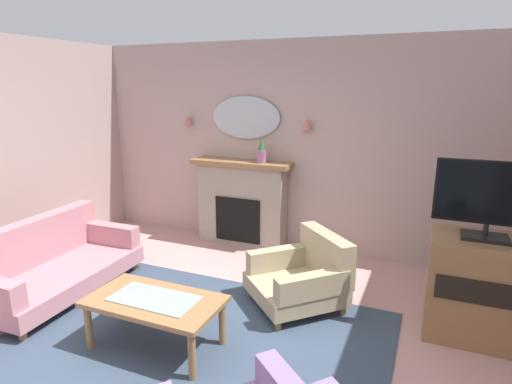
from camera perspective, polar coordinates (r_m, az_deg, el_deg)
name	(u,v)px	position (r m, az deg, el deg)	size (l,w,h in m)	color
floor	(178,364)	(3.72, -10.39, -21.84)	(6.46, 6.36, 0.10)	#C6938E
wall_back	(290,147)	(5.54, 4.57, 6.01)	(6.46, 0.10, 2.68)	#B29993
patterned_rug	(191,344)	(3.83, -8.70, -19.62)	(3.20, 2.40, 0.01)	#38475B
fireplace	(242,204)	(5.71, -1.94, -1.60)	(1.36, 0.36, 1.16)	gray
mantel_vase_centre	(262,152)	(5.41, 0.77, 5.44)	(0.13, 0.13, 0.32)	#9E6084
wall_mirror	(245,118)	(5.64, -1.42, 9.98)	(0.96, 0.06, 0.56)	#B2BCC6
wall_sconce_left	(188,120)	(6.00, -9.14, 9.58)	(0.14, 0.14, 0.14)	#D17066
wall_sconce_right	(307,124)	(5.30, 6.86, 9.07)	(0.14, 0.14, 0.14)	#D17066
coffee_table	(155,305)	(3.67, -13.48, -14.59)	(1.10, 0.60, 0.45)	olive
floral_couch	(51,263)	(4.96, -25.88, -8.65)	(0.91, 1.74, 0.76)	#B77A84
armchair_near_fireplace	(304,275)	(4.28, 6.43, -11.08)	(1.15, 1.15, 0.71)	tan
tv_cabinet	(477,288)	(4.15, 27.63, -11.35)	(0.80, 0.57, 0.90)	olive
tv_flatscreen	(490,198)	(3.87, 28.99, -0.74)	(0.84, 0.24, 0.65)	black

